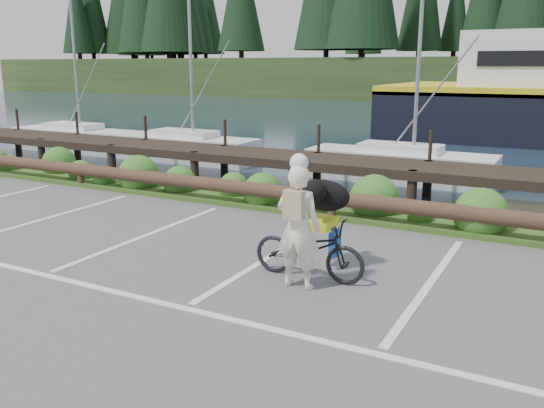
{
  "coord_description": "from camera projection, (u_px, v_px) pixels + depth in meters",
  "views": [
    {
      "loc": [
        4.25,
        -5.97,
        3.07
      ],
      "look_at": [
        0.42,
        1.21,
        1.1
      ],
      "focal_mm": 38.0,
      "sensor_mm": 36.0,
      "label": 1
    }
  ],
  "objects": [
    {
      "name": "ground",
      "position": [
        202.0,
        298.0,
        7.79
      ],
      "size": [
        72.0,
        72.0,
        0.0
      ],
      "primitive_type": "plane",
      "color": "#515153"
    },
    {
      "name": "vegetation_strip",
      "position": [
        344.0,
        210.0,
        12.32
      ],
      "size": [
        34.0,
        1.6,
        0.1
      ],
      "primitive_type": "cube",
      "color": "#3D5B21",
      "rests_on": "ground"
    },
    {
      "name": "log_rail",
      "position": [
        332.0,
        220.0,
        11.73
      ],
      "size": [
        32.0,
        0.3,
        0.6
      ],
      "primitive_type": null,
      "color": "#443021",
      "rests_on": "ground"
    },
    {
      "name": "bicycle",
      "position": [
        309.0,
        249.0,
        8.42
      ],
      "size": [
        1.73,
        0.65,
        0.9
      ],
      "primitive_type": "imported",
      "rotation": [
        0.0,
        0.0,
        1.6
      ],
      "color": "black",
      "rests_on": "ground"
    },
    {
      "name": "cyclist",
      "position": [
        298.0,
        227.0,
        7.97
      ],
      "size": [
        0.66,
        0.44,
        1.77
      ],
      "primitive_type": "imported",
      "rotation": [
        0.0,
        0.0,
        3.17
      ],
      "color": "white",
      "rests_on": "ground"
    },
    {
      "name": "dog",
      "position": [
        324.0,
        196.0,
        8.73
      ],
      "size": [
        0.43,
        0.85,
        0.48
      ],
      "primitive_type": "ellipsoid",
      "rotation": [
        0.0,
        0.0,
        1.6
      ],
      "color": "black",
      "rests_on": "bicycle"
    }
  ]
}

